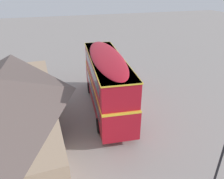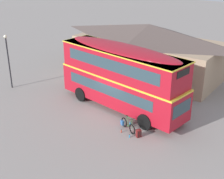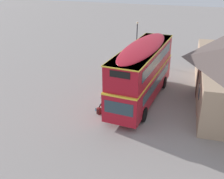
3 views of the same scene
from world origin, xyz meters
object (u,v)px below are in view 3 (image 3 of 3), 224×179
object	(u,v)px
backpack_on_ground	(99,111)
touring_bicycle	(107,104)
street_lamp	(137,37)
water_bottle_blue_sports	(96,110)
double_decker_bus	(142,71)
water_bottle_red_squeeze	(101,105)

from	to	relation	value
backpack_on_ground	touring_bicycle	bearing A→B (deg)	165.95
touring_bicycle	backpack_on_ground	xyz separation A→B (m)	(1.06, -0.27, -0.09)
backpack_on_ground	street_lamp	distance (m)	13.31
touring_bicycle	water_bottle_blue_sports	bearing A→B (deg)	-45.85
double_decker_bus	backpack_on_ground	xyz separation A→B (m)	(3.27, -2.55, -2.36)
backpack_on_ground	water_bottle_red_squeeze	xyz separation A→B (m)	(-1.17, -0.25, -0.19)
touring_bicycle	street_lamp	xyz separation A→B (m)	(-12.00, -0.36, 2.49)
backpack_on_ground	water_bottle_red_squeeze	bearing A→B (deg)	-168.15
backpack_on_ground	double_decker_bus	bearing A→B (deg)	142.01
double_decker_bus	street_lamp	size ratio (longest dim) A/B	2.26
double_decker_bus	water_bottle_blue_sports	bearing A→B (deg)	-45.99
touring_bicycle	water_bottle_red_squeeze	distance (m)	0.59
backpack_on_ground	water_bottle_blue_sports	world-z (taller)	backpack_on_ground
double_decker_bus	water_bottle_blue_sports	distance (m)	4.85
double_decker_bus	backpack_on_ground	world-z (taller)	double_decker_bus
double_decker_bus	water_bottle_blue_sports	size ratio (longest dim) A/B	46.89
water_bottle_blue_sports	street_lamp	world-z (taller)	street_lamp
backpack_on_ground	water_bottle_blue_sports	xyz separation A→B (m)	(-0.40, -0.41, -0.18)
double_decker_bus	touring_bicycle	size ratio (longest dim) A/B	6.57
touring_bicycle	water_bottle_blue_sports	size ratio (longest dim) A/B	7.14
water_bottle_red_squeeze	backpack_on_ground	bearing A→B (deg)	11.85
water_bottle_blue_sports	street_lamp	bearing A→B (deg)	178.54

